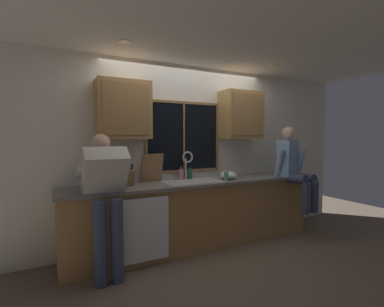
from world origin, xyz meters
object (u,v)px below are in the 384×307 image
object	(u,v)px
soap_dispenser	(226,176)
bottle_tall_clear	(181,174)
knife_block	(128,177)
bottle_green_glass	(190,173)
cutting_board	(152,168)
person_sitting_on_counter	(293,164)
mixing_bowl	(228,175)
person_standing	(105,190)

from	to	relation	value
soap_dispenser	bottle_tall_clear	bearing A→B (deg)	142.48
knife_block	bottle_green_glass	xyz separation A→B (m)	(0.94, 0.16, -0.03)
cutting_board	bottle_green_glass	size ratio (longest dim) A/B	1.94
person_sitting_on_counter	mixing_bowl	size ratio (longest dim) A/B	5.10
person_sitting_on_counter	knife_block	world-z (taller)	person_sitting_on_counter
person_standing	cutting_board	xyz separation A→B (m)	(0.71, 0.52, 0.15)
knife_block	mixing_bowl	distance (m)	1.41
mixing_bowl	bottle_tall_clear	bearing A→B (deg)	156.20
person_sitting_on_counter	soap_dispenser	xyz separation A→B (m)	(-1.18, 0.08, -0.12)
person_standing	knife_block	size ratio (longest dim) A/B	4.85
bottle_green_glass	bottle_tall_clear	bearing A→B (deg)	-174.01
bottle_tall_clear	bottle_green_glass	bearing A→B (deg)	5.99
person_standing	soap_dispenser	size ratio (longest dim) A/B	8.88
knife_block	person_standing	bearing A→B (deg)	-133.48
cutting_board	person_sitting_on_counter	bearing A→B (deg)	-12.86
bottle_green_glass	soap_dispenser	bearing A→B (deg)	-48.50
mixing_bowl	soap_dispenser	distance (m)	0.16
mixing_bowl	soap_dispenser	world-z (taller)	soap_dispenser
person_sitting_on_counter	person_standing	bearing A→B (deg)	-179.13
knife_block	soap_dispenser	distance (m)	1.32
bottle_tall_clear	person_standing	bearing A→B (deg)	-155.86
person_sitting_on_counter	mixing_bowl	xyz separation A→B (m)	(-1.06, 0.19, -0.13)
knife_block	cutting_board	world-z (taller)	cutting_board
bottle_tall_clear	knife_block	bearing A→B (deg)	-169.53
person_sitting_on_counter	cutting_board	bearing A→B (deg)	167.14
bottle_green_glass	person_standing	bearing A→B (deg)	-157.78
soap_dispenser	knife_block	bearing A→B (deg)	169.45
person_sitting_on_counter	bottle_green_glass	size ratio (longest dim) A/B	6.33
person_sitting_on_counter	knife_block	xyz separation A→B (m)	(-2.47, 0.32, -0.08)
person_sitting_on_counter	cutting_board	world-z (taller)	person_sitting_on_counter
knife_block	soap_dispenser	size ratio (longest dim) A/B	1.83
person_standing	mixing_bowl	world-z (taller)	person_standing
soap_dispenser	bottle_tall_clear	size ratio (longest dim) A/B	0.91
mixing_bowl	soap_dispenser	bearing A→B (deg)	-135.53
knife_block	bottle_green_glass	bearing A→B (deg)	9.77
mixing_bowl	soap_dispenser	size ratio (longest dim) A/B	1.41
mixing_bowl	bottle_green_glass	xyz separation A→B (m)	(-0.47, 0.29, 0.03)
knife_block	cutting_board	distance (m)	0.41
person_standing	knife_block	world-z (taller)	person_standing
cutting_board	mixing_bowl	size ratio (longest dim) A/B	1.56
person_sitting_on_counter	bottle_tall_clear	xyz separation A→B (m)	(-1.68, 0.46, -0.10)
cutting_board	soap_dispenser	bearing A→B (deg)	-23.46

